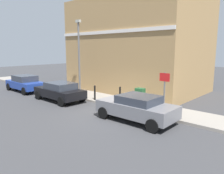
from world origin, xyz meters
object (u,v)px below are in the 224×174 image
at_px(car_black, 60,91).
at_px(bollard_far_kerb, 95,92).
at_px(car_grey, 137,107).
at_px(street_sign, 164,87).
at_px(car_blue, 25,83).
at_px(bollard_near_cabinet, 120,94).
at_px(utility_cabinet, 140,98).
at_px(lamppost, 79,54).

xyz_separation_m(car_black, bollard_far_kerb, (1.45, -2.13, -0.01)).
relative_size(car_grey, street_sign, 1.80).
bearing_deg(car_grey, car_black, 0.00).
distance_m(car_blue, street_sign, 12.85).
bearing_deg(bollard_near_cabinet, car_blue, 103.45).
relative_size(bollard_near_cabinet, bollard_far_kerb, 1.00).
bearing_deg(bollard_near_cabinet, utility_cabinet, -93.37).
relative_size(car_grey, bollard_far_kerb, 3.98).
bearing_deg(car_grey, bollard_near_cabinet, -36.80).
distance_m(car_blue, lamppost, 5.95).
bearing_deg(lamppost, car_blue, 113.02).
relative_size(utility_cabinet, lamppost, 0.20).
bearing_deg(street_sign, bollard_near_cabinet, 79.99).
xyz_separation_m(car_grey, car_black, (-0.06, 6.72, -0.01)).
height_order(car_blue, utility_cabinet, car_blue).
distance_m(utility_cabinet, street_sign, 2.24).
height_order(car_black, car_blue, car_blue).
distance_m(car_grey, car_black, 6.72).
height_order(car_black, lamppost, lamppost).
bearing_deg(car_black, street_sign, -167.08).
bearing_deg(car_blue, lamppost, -156.22).
xyz_separation_m(car_black, bollard_near_cabinet, (2.22, -3.78, -0.01)).
bearing_deg(bollard_near_cabinet, street_sign, -100.01).
bearing_deg(street_sign, car_blue, 96.85).
bearing_deg(bollard_far_kerb, bollard_near_cabinet, -65.10).
height_order(utility_cabinet, street_sign, street_sign).
relative_size(car_black, bollard_near_cabinet, 3.97).
bearing_deg(car_grey, car_blue, -0.46).
height_order(bollard_far_kerb, lamppost, lamppost).
distance_m(street_sign, lamppost, 7.97).
height_order(utility_cabinet, bollard_near_cabinet, utility_cabinet).
xyz_separation_m(bollard_far_kerb, lamppost, (0.70, 2.48, 2.60)).
height_order(bollard_near_cabinet, bollard_far_kerb, same).
xyz_separation_m(car_blue, utility_cabinet, (2.07, -10.78, -0.06)).
bearing_deg(utility_cabinet, car_black, 111.13).
bearing_deg(utility_cabinet, bollard_far_kerb, 101.27).
bearing_deg(car_blue, street_sign, -172.39).
bearing_deg(car_black, car_blue, 0.44).
height_order(car_grey, lamppost, lamppost).
height_order(car_grey, bollard_near_cabinet, car_grey).
distance_m(bollard_far_kerb, street_sign, 5.39).
bearing_deg(lamppost, utility_cabinet, -90.29).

